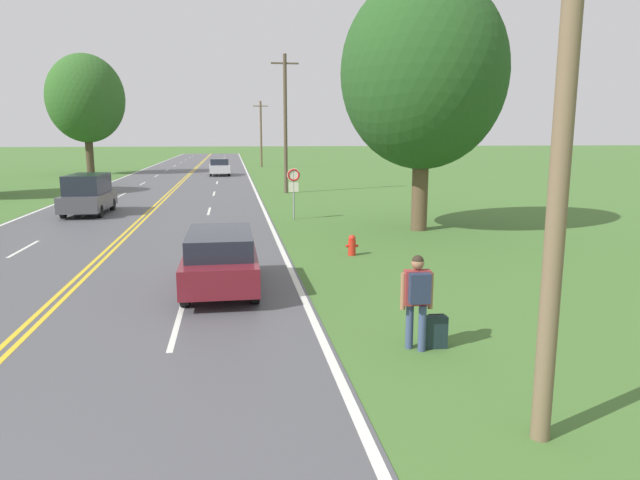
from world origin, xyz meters
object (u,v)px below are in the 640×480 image
at_px(tree_left_verge, 424,73).
at_px(car_silver_sedan_mid_near, 219,167).
at_px(car_dark_grey_van_approaching, 88,194).
at_px(suitcase, 435,332).
at_px(hitchhiker_person, 417,293).
at_px(tree_mid_treeline, 86,99).
at_px(traffic_sign, 294,181).
at_px(car_maroon_hatchback_nearest, 220,258).
at_px(fire_hydrant, 352,245).

bearing_deg(tree_left_verge, car_silver_sedan_mid_near, 104.33).
xyz_separation_m(tree_left_verge, car_dark_grey_van_approaching, (-14.50, 7.06, -5.20)).
distance_m(suitcase, car_silver_sedan_mid_near, 46.85).
relative_size(hitchhiker_person, tree_mid_treeline, 0.15).
height_order(traffic_sign, car_silver_sedan_mid_near, traffic_sign).
xyz_separation_m(suitcase, car_dark_grey_van_approaching, (-10.56, 19.76, 0.70)).
relative_size(traffic_sign, tree_left_verge, 0.24).
xyz_separation_m(hitchhiker_person, car_silver_sedan_mid_near, (-4.34, 46.69, -0.24)).
bearing_deg(tree_left_verge, car_maroon_hatchback_nearest, -134.09).
bearing_deg(tree_left_verge, car_dark_grey_van_approaching, 154.05).
height_order(traffic_sign, tree_mid_treeline, tree_mid_treeline).
bearing_deg(traffic_sign, tree_mid_treeline, 116.12).
bearing_deg(hitchhiker_person, tree_mid_treeline, 21.97).
height_order(hitchhiker_person, car_dark_grey_van_approaching, car_dark_grey_van_approaching).
xyz_separation_m(suitcase, car_maroon_hatchback_nearest, (-3.92, 4.59, 0.51)).
xyz_separation_m(tree_left_verge, car_maroon_hatchback_nearest, (-7.86, -8.11, -5.39)).
bearing_deg(car_maroon_hatchback_nearest, tree_left_verge, 135.89).
height_order(fire_hydrant, car_maroon_hatchback_nearest, car_maroon_hatchback_nearest).
xyz_separation_m(tree_mid_treeline, car_dark_grey_van_approaching, (6.84, -30.51, -6.33)).
xyz_separation_m(hitchhiker_person, tree_mid_treeline, (-17.02, 50.35, 6.26)).
xyz_separation_m(fire_hydrant, tree_mid_treeline, (-17.60, 42.05, 6.99)).
xyz_separation_m(suitcase, tree_left_verge, (3.94, 12.71, 5.91)).
bearing_deg(car_silver_sedan_mid_near, car_maroon_hatchback_nearest, -0.99).
bearing_deg(car_maroon_hatchback_nearest, car_dark_grey_van_approaching, -156.37).
bearing_deg(tree_mid_treeline, car_maroon_hatchback_nearest, -73.55).
relative_size(tree_left_verge, car_silver_sedan_mid_near, 2.31).
relative_size(hitchhiker_person, suitcase, 2.72).
xyz_separation_m(fire_hydrant, traffic_sign, (-0.99, 8.18, 1.42)).
relative_size(hitchhiker_person, car_silver_sedan_mid_near, 0.41).
height_order(car_maroon_hatchback_nearest, car_dark_grey_van_approaching, car_dark_grey_van_approaching).
relative_size(suitcase, car_silver_sedan_mid_near, 0.15).
xyz_separation_m(car_dark_grey_van_approaching, car_silver_sedan_mid_near, (5.84, 26.85, -0.17)).
relative_size(suitcase, tree_left_verge, 0.06).
xyz_separation_m(fire_hydrant, tree_left_verge, (3.75, 4.49, 5.86)).
height_order(hitchhiker_person, car_silver_sedan_mid_near, hitchhiker_person).
height_order(hitchhiker_person, fire_hydrant, hitchhiker_person).
distance_m(car_dark_grey_van_approaching, car_silver_sedan_mid_near, 27.48).
relative_size(hitchhiker_person, car_maroon_hatchback_nearest, 0.42).
relative_size(car_maroon_hatchback_nearest, car_silver_sedan_mid_near, 0.96).
distance_m(suitcase, car_maroon_hatchback_nearest, 6.06).
height_order(traffic_sign, car_dark_grey_van_approaching, traffic_sign).
relative_size(suitcase, car_dark_grey_van_approaching, 0.14).
bearing_deg(suitcase, tree_left_verge, -13.93).
distance_m(hitchhiker_person, tree_left_verge, 14.44).
relative_size(hitchhiker_person, tree_left_verge, 0.18).
bearing_deg(car_maroon_hatchback_nearest, traffic_sign, 165.18).
bearing_deg(car_dark_grey_van_approaching, hitchhiker_person, -151.98).
distance_m(tree_left_verge, tree_mid_treeline, 43.22).
bearing_deg(tree_left_verge, tree_mid_treeline, 119.61).
relative_size(suitcase, traffic_sign, 0.27).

